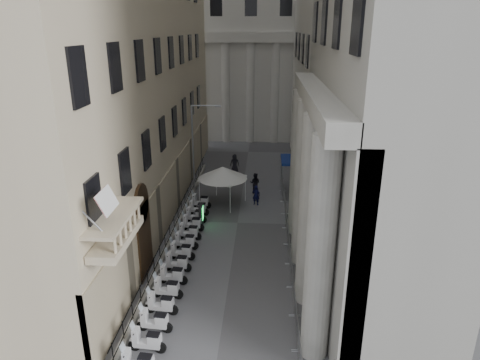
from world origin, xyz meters
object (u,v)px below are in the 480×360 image
at_px(info_kiosk, 201,215).
at_px(pedestrian_b, 255,183).
at_px(street_lamp, 196,142).
at_px(security_tent, 218,170).
at_px(pedestrian_a, 256,195).

distance_m(info_kiosk, pedestrian_b, 7.84).
bearing_deg(street_lamp, info_kiosk, -83.69).
height_order(security_tent, info_kiosk, security_tent).
relative_size(security_tent, pedestrian_a, 2.34).
bearing_deg(street_lamp, security_tent, -46.99).
bearing_deg(pedestrian_a, security_tent, 6.20).
xyz_separation_m(street_lamp, pedestrian_b, (5.03, 0.10, -3.64)).
relative_size(street_lamp, pedestrian_a, 4.57).
distance_m(pedestrian_a, pedestrian_b, 2.63).
bearing_deg(pedestrian_b, security_tent, 44.29).
distance_m(info_kiosk, pedestrian_a, 5.77).
xyz_separation_m(info_kiosk, pedestrian_a, (3.87, 4.28, -0.03)).
xyz_separation_m(pedestrian_a, pedestrian_b, (-0.15, 2.62, 0.07)).
xyz_separation_m(security_tent, info_kiosk, (-0.74, -4.93, -1.81)).
xyz_separation_m(street_lamp, pedestrian_a, (5.19, -2.53, -3.72)).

